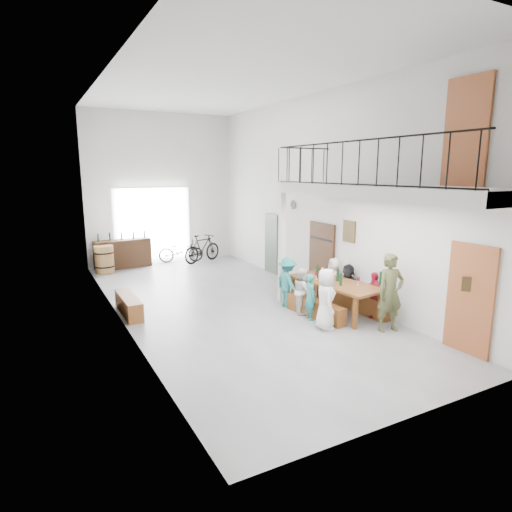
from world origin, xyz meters
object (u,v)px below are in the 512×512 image
tasting_table (335,285)px  side_bench (129,305)px  oak_barrel (104,259)px  bicycle_near (181,251)px  bench_inner (315,308)px  host_standing (390,293)px  serving_counter (123,254)px

tasting_table → side_bench: size_ratio=1.57×
oak_barrel → bicycle_near: oak_barrel is taller
tasting_table → bicycle_near: size_ratio=1.52×
bench_inner → host_standing: (0.89, -1.48, 0.64)m
side_bench → oak_barrel: oak_barrel is taller
bench_inner → oak_barrel: size_ratio=1.92×
serving_counter → tasting_table: bearing=-70.7°
oak_barrel → bicycle_near: bearing=9.2°
bench_inner → oak_barrel: bearing=110.9°
tasting_table → side_bench: (-4.43, 2.27, -0.48)m
tasting_table → bench_inner: size_ratio=1.40×
bench_inner → host_standing: bearing=-65.6°
oak_barrel → host_standing: host_standing is taller
bench_inner → side_bench: size_ratio=1.13×
side_bench → serving_counter: bearing=80.3°
serving_counter → bicycle_near: 2.13m
tasting_table → serving_counter: serving_counter is taller
tasting_table → bicycle_near: bearing=93.5°
tasting_table → bench_inner: bearing=173.1°
host_standing → bicycle_near: 9.14m
side_bench → host_standing: bearing=-38.3°
tasting_table → side_bench: tasting_table is taller
oak_barrel → host_standing: size_ratio=0.55×
tasting_table → bench_inner: (-0.58, -0.00, -0.50)m
tasting_table → serving_counter: (-3.53, 7.53, -0.20)m
bicycle_near → side_bench: bearing=166.7°
bicycle_near → host_standing: bearing=-152.3°
bench_inner → bicycle_near: (-0.83, 7.49, 0.23)m
host_standing → serving_counter: bearing=123.4°
tasting_table → oak_barrel: bearing=114.0°
serving_counter → host_standing: host_standing is taller
side_bench → bicycle_near: size_ratio=0.97×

